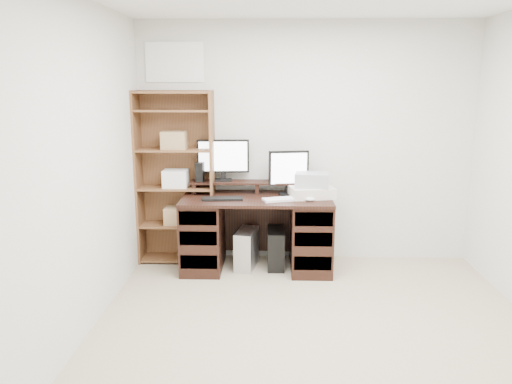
{
  "coord_description": "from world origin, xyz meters",
  "views": [
    {
      "loc": [
        -0.36,
        -3.23,
        1.89
      ],
      "look_at": [
        -0.5,
        1.43,
        0.85
      ],
      "focal_mm": 35.0,
      "sensor_mm": 36.0,
      "label": 1
    }
  ],
  "objects_px": {
    "monitor_wide": "(223,158)",
    "monitor_small": "(289,171)",
    "desk": "(257,231)",
    "printer": "(312,192)",
    "bookshelf": "(176,176)",
    "tower_silver": "(247,249)",
    "tower_black": "(276,248)"
  },
  "relations": [
    {
      "from": "printer",
      "to": "tower_black",
      "type": "height_order",
      "value": "printer"
    },
    {
      "from": "desk",
      "to": "monitor_small",
      "type": "relative_size",
      "value": 3.33
    },
    {
      "from": "tower_silver",
      "to": "tower_black",
      "type": "xyz_separation_m",
      "value": [
        0.3,
        0.03,
        0.0
      ]
    },
    {
      "from": "monitor_small",
      "to": "tower_silver",
      "type": "xyz_separation_m",
      "value": [
        -0.43,
        -0.13,
        -0.8
      ]
    },
    {
      "from": "desk",
      "to": "printer",
      "type": "height_order",
      "value": "printer"
    },
    {
      "from": "desk",
      "to": "tower_black",
      "type": "distance_m",
      "value": 0.28
    },
    {
      "from": "tower_silver",
      "to": "bookshelf",
      "type": "height_order",
      "value": "bookshelf"
    },
    {
      "from": "desk",
      "to": "tower_silver",
      "type": "relative_size",
      "value": 3.76
    },
    {
      "from": "desk",
      "to": "monitor_small",
      "type": "bearing_deg",
      "value": 23.47
    },
    {
      "from": "monitor_small",
      "to": "bookshelf",
      "type": "distance_m",
      "value": 1.18
    },
    {
      "from": "bookshelf",
      "to": "printer",
      "type": "bearing_deg",
      "value": -7.88
    },
    {
      "from": "tower_black",
      "to": "bookshelf",
      "type": "bearing_deg",
      "value": 169.84
    },
    {
      "from": "tower_black",
      "to": "tower_silver",
      "type": "bearing_deg",
      "value": -175.34
    },
    {
      "from": "tower_black",
      "to": "bookshelf",
      "type": "xyz_separation_m",
      "value": [
        -1.05,
        0.17,
        0.72
      ]
    },
    {
      "from": "printer",
      "to": "desk",
      "type": "bearing_deg",
      "value": 170.58
    },
    {
      "from": "desk",
      "to": "printer",
      "type": "distance_m",
      "value": 0.69
    },
    {
      "from": "printer",
      "to": "tower_black",
      "type": "relative_size",
      "value": 1.05
    },
    {
      "from": "desk",
      "to": "monitor_wide",
      "type": "distance_m",
      "value": 0.84
    },
    {
      "from": "tower_black",
      "to": "bookshelf",
      "type": "distance_m",
      "value": 1.28
    },
    {
      "from": "tower_silver",
      "to": "bookshelf",
      "type": "bearing_deg",
      "value": 175.14
    },
    {
      "from": "monitor_small",
      "to": "tower_black",
      "type": "relative_size",
      "value": 1.12
    },
    {
      "from": "monitor_small",
      "to": "monitor_wide",
      "type": "bearing_deg",
      "value": 160.83
    },
    {
      "from": "printer",
      "to": "bookshelf",
      "type": "relative_size",
      "value": 0.23
    },
    {
      "from": "monitor_small",
      "to": "bookshelf",
      "type": "xyz_separation_m",
      "value": [
        -1.17,
        0.07,
        -0.08
      ]
    },
    {
      "from": "tower_black",
      "to": "desk",
      "type": "bearing_deg",
      "value": -169.86
    },
    {
      "from": "monitor_small",
      "to": "tower_black",
      "type": "bearing_deg",
      "value": -150.35
    },
    {
      "from": "monitor_wide",
      "to": "monitor_small",
      "type": "bearing_deg",
      "value": -13.21
    },
    {
      "from": "monitor_wide",
      "to": "bookshelf",
      "type": "height_order",
      "value": "bookshelf"
    },
    {
      "from": "monitor_small",
      "to": "printer",
      "type": "relative_size",
      "value": 1.07
    },
    {
      "from": "monitor_wide",
      "to": "monitor_small",
      "type": "xyz_separation_m",
      "value": [
        0.68,
        -0.11,
        -0.11
      ]
    },
    {
      "from": "tower_silver",
      "to": "monitor_small",
      "type": "bearing_deg",
      "value": 27.39
    },
    {
      "from": "desk",
      "to": "printer",
      "type": "relative_size",
      "value": 3.55
    }
  ]
}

